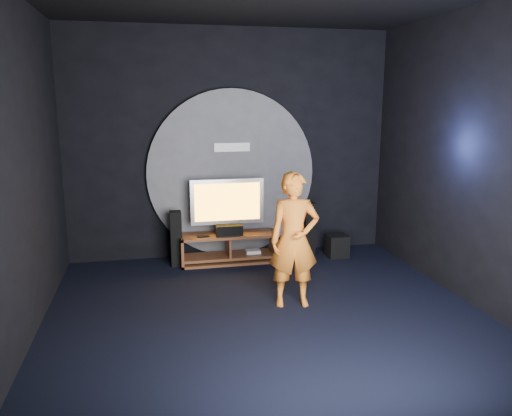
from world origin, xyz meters
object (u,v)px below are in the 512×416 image
Objects in this scene: tower_speaker_left at (176,239)px; subwoofer at (337,246)px; tv at (227,204)px; media_console at (229,250)px; player at (294,240)px; tower_speaker_right at (309,228)px.

tower_speaker_left is 2.52m from subwoofer.
tv is 3.17× the size of subwoofer.
subwoofer is (1.73, -0.13, -0.73)m from tv.
media_console is 0.71m from tv.
player is at bearing -125.74° from subwoofer.
player is (-1.21, -1.68, 0.63)m from subwoofer.
tv is at bearing 95.85° from media_console.
tv is 0.92m from tower_speaker_left.
tower_speaker_left reaches higher than media_console.
tv reaches higher than tower_speaker_right.
media_console is at bearing -172.28° from tower_speaker_right.
player reaches higher than tv.
tv is at bearing 175.59° from subwoofer.
player is (0.52, -1.81, -0.09)m from tv.
tower_speaker_left is (-0.79, 0.01, 0.22)m from media_console.
tv is at bearing 4.48° from tower_speaker_left.
tower_speaker_left is at bearing -175.52° from tv.
tv is 1.88m from subwoofer.
tv is at bearing 113.30° from player.
tower_speaker_right is 0.51× the size of player.
tower_speaker_left is at bearing 133.90° from player.
tower_speaker_left is 2.38× the size of subwoofer.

